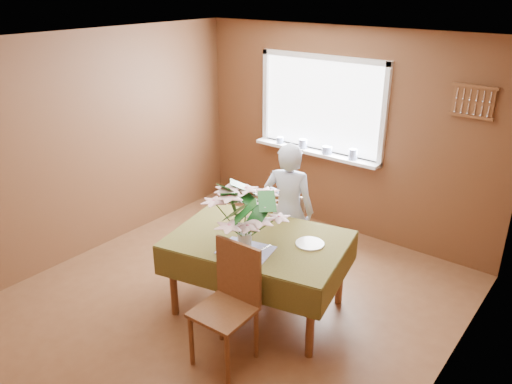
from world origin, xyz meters
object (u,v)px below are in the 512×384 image
Objects in this scene: chair_near at (230,300)px; seated_woman at (288,211)px; dining_table at (258,247)px; flower_bouquet at (244,212)px; chair_far at (289,225)px.

seated_woman is (-0.37, 1.38, 0.18)m from chair_near.
chair_near is (0.22, -0.66, -0.12)m from dining_table.
flower_bouquet is at bearing 81.75° from seated_woman.
seated_woman is at bearing 102.38° from chair_far.
chair_near reaches higher than chair_far.
chair_far is at bearing 93.09° from dining_table.
chair_far is at bearing 103.38° from flower_bouquet.
dining_table is 0.74m from seated_woman.
chair_near is 0.70× the size of seated_woman.
chair_near is 1.62× the size of flower_bouquet.
seated_woman reaches higher than chair_near.
chair_far is 1.40× the size of flower_bouquet.
chair_far is 1.59m from chair_near.
chair_near is at bearing 89.21° from chair_far.
dining_table is at bearing 87.90° from chair_far.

